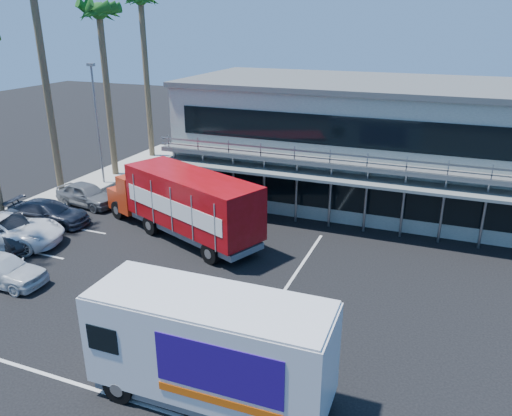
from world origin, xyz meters
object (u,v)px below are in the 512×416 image
at_px(white_van, 210,347).
at_px(parked_car_b, 8,230).
at_px(parked_car_a, 1,269).
at_px(red_truck, 183,202).

relative_size(white_van, parked_car_b, 1.57).
bearing_deg(parked_car_a, white_van, -106.40).
bearing_deg(parked_car_a, parked_car_b, 41.38).
distance_m(white_van, parked_car_a, 11.93).
distance_m(red_truck, white_van, 12.25).
bearing_deg(parked_car_b, white_van, -93.00).
bearing_deg(parked_car_a, red_truck, -35.36).
xyz_separation_m(red_truck, parked_car_a, (-4.84, -7.28, -1.24)).
relative_size(red_truck, parked_car_a, 2.59).
bearing_deg(red_truck, parked_car_b, -129.54).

